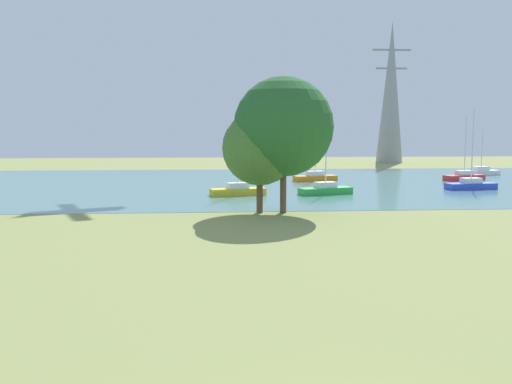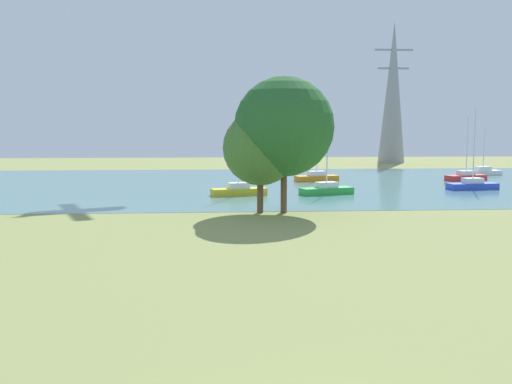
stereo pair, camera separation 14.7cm
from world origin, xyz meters
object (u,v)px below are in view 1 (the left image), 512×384
sailboat_white (481,172)px  sailboat_green (325,189)px  sailboat_yellow (238,190)px  tree_east_far (260,148)px  tree_west_near (284,127)px  sailboat_red (464,176)px  sailboat_blue (471,185)px  electricity_pylon (391,93)px  sailboat_orange (315,177)px

sailboat_white → sailboat_green: (-23.08, -18.27, 0.02)m
sailboat_yellow → tree_east_far: (1.11, -10.14, 4.03)m
sailboat_yellow → tree_west_near: 11.95m
tree_east_far → tree_west_near: tree_west_near is taller
sailboat_white → sailboat_red: size_ratio=0.81×
sailboat_green → sailboat_blue: (14.68, 2.97, 0.01)m
sailboat_white → tree_west_near: bearing=-134.5°
sailboat_green → sailboat_yellow: (-7.78, -0.09, 0.01)m
sailboat_blue → electricity_pylon: bearing=83.3°
electricity_pylon → sailboat_white: bearing=-82.1°
sailboat_green → tree_west_near: 12.75m
sailboat_yellow → tree_east_far: size_ratio=1.05×
sailboat_white → sailboat_green: bearing=-141.6°
sailboat_red → tree_west_near: 32.58m
sailboat_blue → sailboat_orange: 16.37m
sailboat_orange → sailboat_green: bearing=-95.9°
sailboat_yellow → electricity_pylon: 53.04m
sailboat_blue → sailboat_orange: (-13.40, 9.40, -0.01)m
sailboat_yellow → electricity_pylon: size_ratio=0.32×
sailboat_green → sailboat_orange: bearing=84.1°
sailboat_blue → sailboat_orange: size_ratio=1.12×
sailboat_green → sailboat_blue: bearing=11.4°
sailboat_orange → electricity_pylon: bearing=60.1°
sailboat_white → sailboat_green: sailboat_green is taller
sailboat_red → tree_east_far: tree_east_far is taller
sailboat_orange → electricity_pylon: size_ratio=0.29×
sailboat_blue → electricity_pylon: electricity_pylon is taller
tree_east_far → electricity_pylon: size_ratio=0.31×
sailboat_green → sailboat_blue: sailboat_blue is taller
sailboat_green → sailboat_red: 21.67m
electricity_pylon → sailboat_red: bearing=-92.5°
sailboat_red → tree_west_near: (-23.11, -22.29, 5.50)m
sailboat_white → tree_west_near: 40.49m
sailboat_yellow → sailboat_green: bearing=0.7°
sailboat_red → tree_east_far: size_ratio=0.99×
sailboat_white → sailboat_red: (-5.00, -6.32, 0.02)m
sailboat_blue → sailboat_yellow: (-22.46, -3.06, -0.00)m
sailboat_blue → sailboat_red: bearing=69.3°
sailboat_green → sailboat_red: size_ratio=1.00×
sailboat_green → tree_east_far: tree_east_far is taller
sailboat_green → tree_west_near: bearing=-116.0°
tree_west_near → electricity_pylon: electricity_pylon is taller
sailboat_white → tree_east_far: 41.41m
sailboat_green → tree_west_near: size_ratio=0.75×
sailboat_white → tree_west_near: size_ratio=0.60×
tree_west_near → sailboat_yellow: bearing=105.0°
sailboat_white → sailboat_orange: 22.59m
sailboat_white → sailboat_yellow: sailboat_yellow is taller
tree_east_far → electricity_pylon: electricity_pylon is taller
sailboat_yellow → sailboat_blue: bearing=7.8°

